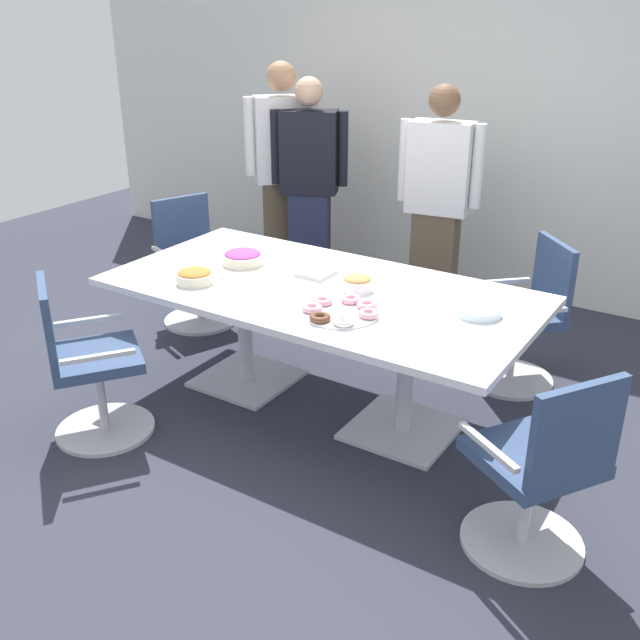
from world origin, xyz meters
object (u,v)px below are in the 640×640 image
snack_bowl_candy_mix (243,257)px  donut_platter (341,311)px  office_chair_3 (194,268)px  snack_bowl_pretzels (194,276)px  office_chair_0 (87,368)px  person_standing_2 (438,202)px  office_chair_1 (540,475)px  napkin_pile (315,269)px  person_standing_0 (283,171)px  office_chair_2 (524,321)px  person_standing_1 (309,183)px  conference_table (320,308)px  plate_stack (479,311)px  snack_bowl_cookies (357,283)px

snack_bowl_candy_mix → donut_platter: (0.90, -0.34, -0.02)m
office_chair_3 → snack_bowl_pretzels: bearing=64.7°
office_chair_0 → person_standing_2: bearing=106.6°
person_standing_2 → snack_bowl_pretzels: bearing=64.0°
office_chair_1 → office_chair_3: 3.13m
napkin_pile → person_standing_2: bearing=84.8°
person_standing_0 → person_standing_2: person_standing_0 is taller
office_chair_1 → office_chair_2: (-0.57, 1.51, 0.00)m
person_standing_2 → snack_bowl_pretzels: 2.01m
person_standing_2 → snack_bowl_pretzels: (-0.62, -1.91, -0.09)m
snack_bowl_pretzels → napkin_pile: bearing=44.8°
person_standing_1 → snack_bowl_candy_mix: size_ratio=6.77×
conference_table → office_chair_2: size_ratio=2.64×
snack_bowl_candy_mix → plate_stack: (1.49, 0.03, -0.02)m
office_chair_1 → person_standing_0: person_standing_0 is taller
office_chair_1 → office_chair_2: 1.61m
office_chair_1 → person_standing_2: bearing=67.0°
person_standing_2 → office_chair_0: bearing=62.9°
napkin_pile → conference_table: bearing=-49.4°
office_chair_0 → office_chair_1: (2.34, 0.37, 0.00)m
person_standing_2 → plate_stack: size_ratio=7.34×
office_chair_3 → person_standing_2: bearing=146.8°
office_chair_3 → napkin_pile: size_ratio=4.78×
conference_table → office_chair_0: 1.31m
snack_bowl_candy_mix → donut_platter: snack_bowl_candy_mix is taller
conference_table → person_standing_2: 1.61m
person_standing_2 → plate_stack: person_standing_2 is taller
office_chair_2 → snack_bowl_pretzels: size_ratio=4.27×
office_chair_3 → plate_stack: (2.35, -0.45, 0.37)m
person_standing_2 → plate_stack: bearing=113.2°
office_chair_1 → napkin_pile: size_ratio=4.78×
office_chair_2 → person_standing_0: 2.45m
person_standing_1 → plate_stack: person_standing_1 is taller
office_chair_3 → plate_stack: 2.42m
snack_bowl_cookies → napkin_pile: (-0.34, 0.09, -0.01)m
snack_bowl_pretzels → donut_platter: snack_bowl_pretzels is taller
person_standing_1 → donut_platter: 2.34m
snack_bowl_pretzels → snack_bowl_cookies: size_ratio=1.23×
person_standing_0 → office_chair_2: bearing=118.0°
person_standing_2 → plate_stack: 1.73m
snack_bowl_candy_mix → napkin_pile: size_ratio=1.31×
conference_table → office_chair_2: 1.31m
office_chair_3 → napkin_pile: (1.32, -0.40, 0.38)m
person_standing_1 → person_standing_2: 1.11m
snack_bowl_cookies → napkin_pile: snack_bowl_cookies is taller
office_chair_0 → snack_bowl_cookies: 1.53m
office_chair_1 → napkin_pile: (-1.60, 0.73, 0.38)m
office_chair_2 → napkin_pile: size_ratio=4.78×
donut_platter → person_standing_1: bearing=127.3°
office_chair_3 → napkin_pile: 1.43m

